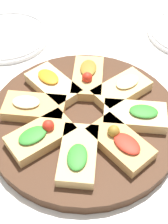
% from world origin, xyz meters
% --- Properties ---
extents(ground_plane, '(3.00, 3.00, 0.00)m').
position_xyz_m(ground_plane, '(0.00, 0.00, 0.00)').
color(ground_plane, silver).
extents(serving_board, '(0.36, 0.36, 0.02)m').
position_xyz_m(serving_board, '(0.00, 0.00, 0.01)').
color(serving_board, '#422819').
rests_on(serving_board, ground_plane).
extents(focaccia_slice_0, '(0.13, 0.11, 0.03)m').
position_xyz_m(focaccia_slice_0, '(0.08, -0.05, 0.04)').
color(focaccia_slice_0, '#E5C689').
rests_on(focaccia_slice_0, serving_board).
extents(focaccia_slice_1, '(0.13, 0.09, 0.03)m').
position_xyz_m(focaccia_slice_1, '(0.09, 0.02, 0.04)').
color(focaccia_slice_1, '#DBB775').
rests_on(focaccia_slice_1, serving_board).
extents(focaccia_slice_2, '(0.11, 0.13, 0.04)m').
position_xyz_m(focaccia_slice_2, '(0.04, 0.08, 0.04)').
color(focaccia_slice_2, tan).
rests_on(focaccia_slice_2, serving_board).
extents(focaccia_slice_3, '(0.09, 0.13, 0.03)m').
position_xyz_m(focaccia_slice_3, '(-0.03, 0.09, 0.04)').
color(focaccia_slice_3, '#E5C689').
rests_on(focaccia_slice_3, serving_board).
extents(focaccia_slice_4, '(0.13, 0.11, 0.03)m').
position_xyz_m(focaccia_slice_4, '(-0.08, 0.05, 0.04)').
color(focaccia_slice_4, tan).
rests_on(focaccia_slice_4, serving_board).
extents(focaccia_slice_5, '(0.13, 0.09, 0.04)m').
position_xyz_m(focaccia_slice_5, '(-0.09, -0.02, 0.04)').
color(focaccia_slice_5, tan).
rests_on(focaccia_slice_5, serving_board).
extents(focaccia_slice_6, '(0.11, 0.13, 0.03)m').
position_xyz_m(focaccia_slice_6, '(-0.05, -0.08, 0.04)').
color(focaccia_slice_6, '#DBB775').
rests_on(focaccia_slice_6, serving_board).
extents(focaccia_slice_7, '(0.09, 0.13, 0.04)m').
position_xyz_m(focaccia_slice_7, '(0.03, -0.09, 0.04)').
color(focaccia_slice_7, tan).
rests_on(focaccia_slice_7, serving_board).
extents(plate_left, '(0.21, 0.21, 0.02)m').
position_xyz_m(plate_left, '(-0.07, 0.33, 0.01)').
color(plate_left, white).
rests_on(plate_left, ground_plane).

